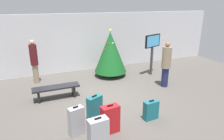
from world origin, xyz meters
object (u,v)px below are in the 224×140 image
at_px(waiting_bench, 56,89).
at_px(traveller_0, 34,60).
at_px(suitcase_0, 110,119).
at_px(suitcase_2, 151,110).
at_px(holiday_tree, 110,52).
at_px(traveller_1, 166,64).
at_px(suitcase_1, 76,121).
at_px(suitcase_4, 98,134).
at_px(suitcase_3, 95,108).
at_px(flight_info_kiosk, 152,46).

distance_m(waiting_bench, traveller_0, 2.12).
height_order(suitcase_0, suitcase_2, suitcase_0).
xyz_separation_m(holiday_tree, suitcase_2, (-0.32, -4.03, -0.87)).
height_order(traveller_0, suitcase_0, traveller_0).
bearing_deg(traveller_1, suitcase_1, -156.22).
bearing_deg(suitcase_0, suitcase_1, 164.05).
distance_m(waiting_bench, suitcase_0, 2.83).
bearing_deg(suitcase_4, traveller_1, 33.91).
relative_size(traveller_0, traveller_1, 1.01).
bearing_deg(suitcase_1, suitcase_3, 38.63).
relative_size(waiting_bench, suitcase_4, 2.00).
height_order(waiting_bench, traveller_0, traveller_0).
bearing_deg(traveller_1, suitcase_0, -147.78).
distance_m(waiting_bench, suitcase_2, 3.48).
relative_size(holiday_tree, waiting_bench, 1.34).
xyz_separation_m(waiting_bench, traveller_1, (4.36, -0.55, 0.63)).
bearing_deg(waiting_bench, traveller_0, 107.23).
xyz_separation_m(holiday_tree, suitcase_4, (-2.19, -4.65, -0.76)).
distance_m(suitcase_1, suitcase_4, 0.81).
xyz_separation_m(suitcase_3, suitcase_4, (-0.31, -1.26, 0.03)).
height_order(suitcase_1, suitcase_2, suitcase_1).
bearing_deg(waiting_bench, suitcase_4, -79.79).
height_order(flight_info_kiosk, suitcase_4, flight_info_kiosk).
relative_size(holiday_tree, suitcase_3, 2.84).
bearing_deg(suitcase_4, suitcase_3, 76.01).
bearing_deg(traveller_0, suitcase_1, -79.56).
relative_size(flight_info_kiosk, suitcase_0, 2.36).
height_order(holiday_tree, suitcase_2, holiday_tree).
xyz_separation_m(suitcase_2, suitcase_4, (-1.87, -0.61, 0.10)).
bearing_deg(suitcase_1, flight_info_kiosk, 36.74).
distance_m(traveller_0, suitcase_0, 4.89).
bearing_deg(suitcase_3, suitcase_2, -22.53).
height_order(holiday_tree, waiting_bench, holiday_tree).
xyz_separation_m(suitcase_1, suitcase_2, (2.24, -0.11, -0.11)).
bearing_deg(suitcase_0, suitcase_3, 103.16).
height_order(flight_info_kiosk, suitcase_2, flight_info_kiosk).
bearing_deg(traveller_1, suitcase_2, -134.76).
relative_size(holiday_tree, traveller_1, 1.18).
bearing_deg(traveller_1, holiday_tree, 127.43).
height_order(waiting_bench, suitcase_1, suitcase_1).
relative_size(waiting_bench, suitcase_3, 2.13).
xyz_separation_m(waiting_bench, traveller_0, (-0.60, 1.93, 0.65)).
relative_size(traveller_1, suitcase_3, 2.41).
relative_size(suitcase_2, suitcase_3, 0.80).
distance_m(suitcase_3, suitcase_4, 1.30).
bearing_deg(flight_info_kiosk, suitcase_0, -135.17).
relative_size(suitcase_1, suitcase_4, 1.00).
relative_size(waiting_bench, suitcase_2, 2.66).
height_order(traveller_0, suitcase_4, traveller_0).
height_order(waiting_bench, suitcase_4, suitcase_4).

